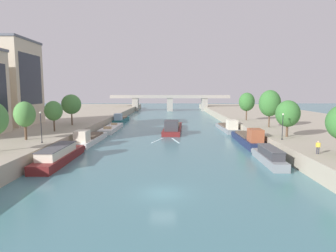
{
  "coord_description": "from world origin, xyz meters",
  "views": [
    {
      "loc": [
        0.83,
        -27.41,
        9.99
      ],
      "look_at": [
        0.0,
        40.03,
        1.72
      ],
      "focal_mm": 31.08,
      "sensor_mm": 36.0,
      "label": 1
    }
  ],
  "objects_px": {
    "lamppost_right_bank": "(283,125)",
    "lamppost_left_bank": "(41,126)",
    "tree_left_midway": "(53,111)",
    "tree_right_far": "(288,114)",
    "person_on_quay": "(318,146)",
    "barge_midriver": "(173,127)",
    "moored_boat_left_second": "(59,155)",
    "moored_boat_right_end": "(269,156)",
    "moored_boat_right_second": "(248,139)",
    "moored_boat_left_downstream": "(112,128)",
    "tree_right_distant": "(247,102)",
    "tree_left_past_mid": "(25,114)",
    "moored_boat_left_upstream": "(90,139)",
    "bridge_far": "(170,101)",
    "moored_boat_left_gap_after": "(121,119)",
    "moored_boat_right_lone": "(228,127)",
    "tree_left_third": "(71,104)",
    "tree_right_nearest": "(270,103)"
  },
  "relations": [
    {
      "from": "moored_boat_left_second",
      "to": "lamppost_right_bank",
      "type": "height_order",
      "value": "lamppost_right_bank"
    },
    {
      "from": "moored_boat_left_upstream",
      "to": "tree_right_far",
      "type": "height_order",
      "value": "tree_right_far"
    },
    {
      "from": "moored_boat_right_second",
      "to": "tree_left_past_mid",
      "type": "xyz_separation_m",
      "value": [
        -37.3,
        -8.76,
        5.23
      ]
    },
    {
      "from": "tree_right_distant",
      "to": "barge_midriver",
      "type": "bearing_deg",
      "value": -166.47
    },
    {
      "from": "moored_boat_right_lone",
      "to": "tree_left_midway",
      "type": "bearing_deg",
      "value": -154.34
    },
    {
      "from": "lamppost_left_bank",
      "to": "person_on_quay",
      "type": "distance_m",
      "value": 37.85
    },
    {
      "from": "lamppost_right_bank",
      "to": "moored_boat_right_second",
      "type": "bearing_deg",
      "value": 110.81
    },
    {
      "from": "moored_boat_left_downstream",
      "to": "tree_right_distant",
      "type": "height_order",
      "value": "tree_right_distant"
    },
    {
      "from": "person_on_quay",
      "to": "barge_midriver",
      "type": "bearing_deg",
      "value": 116.3
    },
    {
      "from": "bridge_far",
      "to": "moored_boat_left_gap_after",
      "type": "bearing_deg",
      "value": -106.77
    },
    {
      "from": "moored_boat_left_second",
      "to": "barge_midriver",
      "type": "bearing_deg",
      "value": 63.09
    },
    {
      "from": "moored_boat_left_upstream",
      "to": "tree_left_third",
      "type": "height_order",
      "value": "tree_left_third"
    },
    {
      "from": "person_on_quay",
      "to": "tree_left_midway",
      "type": "bearing_deg",
      "value": 154.29
    },
    {
      "from": "moored_boat_left_downstream",
      "to": "tree_left_midway",
      "type": "bearing_deg",
      "value": -111.87
    },
    {
      "from": "tree_right_far",
      "to": "moored_boat_right_second",
      "type": "bearing_deg",
      "value": 134.7
    },
    {
      "from": "moored_boat_left_downstream",
      "to": "bridge_far",
      "type": "height_order",
      "value": "bridge_far"
    },
    {
      "from": "moored_boat_left_second",
      "to": "lamppost_left_bank",
      "type": "distance_m",
      "value": 5.89
    },
    {
      "from": "bridge_far",
      "to": "moored_boat_left_upstream",
      "type": "bearing_deg",
      "value": -99.64
    },
    {
      "from": "moored_boat_left_downstream",
      "to": "tree_right_distant",
      "type": "distance_m",
      "value": 35.31
    },
    {
      "from": "moored_boat_right_end",
      "to": "moored_boat_right_second",
      "type": "relative_size",
      "value": 0.66
    },
    {
      "from": "tree_left_past_mid",
      "to": "person_on_quay",
      "type": "relative_size",
      "value": 3.71
    },
    {
      "from": "bridge_far",
      "to": "person_on_quay",
      "type": "relative_size",
      "value": 35.43
    },
    {
      "from": "tree_left_past_mid",
      "to": "lamppost_left_bank",
      "type": "relative_size",
      "value": 1.3
    },
    {
      "from": "barge_midriver",
      "to": "lamppost_right_bank",
      "type": "distance_m",
      "value": 30.86
    },
    {
      "from": "moored_boat_left_upstream",
      "to": "moored_boat_left_gap_after",
      "type": "height_order",
      "value": "moored_boat_left_gap_after"
    },
    {
      "from": "tree_left_midway",
      "to": "tree_right_nearest",
      "type": "height_order",
      "value": "tree_right_nearest"
    },
    {
      "from": "moored_boat_left_upstream",
      "to": "moored_boat_right_lone",
      "type": "height_order",
      "value": "moored_boat_right_lone"
    },
    {
      "from": "tree_right_far",
      "to": "tree_right_nearest",
      "type": "bearing_deg",
      "value": 84.7
    },
    {
      "from": "barge_midriver",
      "to": "moored_boat_left_second",
      "type": "distance_m",
      "value": 35.26
    },
    {
      "from": "tree_left_midway",
      "to": "tree_right_far",
      "type": "xyz_separation_m",
      "value": [
        41.76,
        -5.97,
        -0.01
      ]
    },
    {
      "from": "tree_right_distant",
      "to": "lamppost_right_bank",
      "type": "relative_size",
      "value": 1.72
    },
    {
      "from": "moored_boat_left_gap_after",
      "to": "bridge_far",
      "type": "bearing_deg",
      "value": 73.23
    },
    {
      "from": "person_on_quay",
      "to": "lamppost_right_bank",
      "type": "bearing_deg",
      "value": 92.67
    },
    {
      "from": "moored_boat_right_second",
      "to": "tree_right_distant",
      "type": "relative_size",
      "value": 2.36
    },
    {
      "from": "moored_boat_right_second",
      "to": "tree_right_nearest",
      "type": "bearing_deg",
      "value": 50.03
    },
    {
      "from": "lamppost_right_bank",
      "to": "barge_midriver",
      "type": "bearing_deg",
      "value": 124.07
    },
    {
      "from": "tree_left_past_mid",
      "to": "tree_left_midway",
      "type": "relative_size",
      "value": 1.04
    },
    {
      "from": "bridge_far",
      "to": "moored_boat_right_end",
      "type": "bearing_deg",
      "value": -82.02
    },
    {
      "from": "tree_left_third",
      "to": "tree_right_nearest",
      "type": "xyz_separation_m",
      "value": [
        42.99,
        -3.44,
        0.41
      ]
    },
    {
      "from": "lamppost_right_bank",
      "to": "lamppost_left_bank",
      "type": "bearing_deg",
      "value": -174.87
    },
    {
      "from": "tree_right_nearest",
      "to": "moored_boat_right_lone",
      "type": "bearing_deg",
      "value": 121.25
    },
    {
      "from": "moored_boat_left_upstream",
      "to": "tree_right_far",
      "type": "xyz_separation_m",
      "value": [
        35.05,
        -5.83,
        5.26
      ]
    },
    {
      "from": "moored_boat_left_gap_after",
      "to": "tree_right_far",
      "type": "xyz_separation_m",
      "value": [
        35.43,
        -42.6,
        5.22
      ]
    },
    {
      "from": "tree_left_past_mid",
      "to": "lamppost_right_bank",
      "type": "bearing_deg",
      "value": 0.72
    },
    {
      "from": "moored_boat_left_upstream",
      "to": "lamppost_right_bank",
      "type": "xyz_separation_m",
      "value": [
        33.09,
        -8.93,
        3.67
      ]
    },
    {
      "from": "moored_boat_left_second",
      "to": "tree_left_third",
      "type": "distance_m",
      "value": 26.77
    },
    {
      "from": "tree_left_midway",
      "to": "bridge_far",
      "type": "relative_size",
      "value": 0.1
    },
    {
      "from": "moored_boat_left_downstream",
      "to": "moored_boat_left_second",
      "type": "bearing_deg",
      "value": -90.92
    },
    {
      "from": "tree_left_midway",
      "to": "lamppost_left_bank",
      "type": "height_order",
      "value": "tree_left_midway"
    },
    {
      "from": "moored_boat_right_lone",
      "to": "tree_right_far",
      "type": "height_order",
      "value": "tree_right_far"
    }
  ]
}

